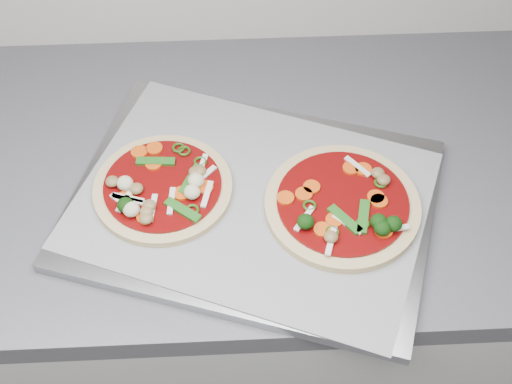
{
  "coord_description": "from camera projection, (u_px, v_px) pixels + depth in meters",
  "views": [
    {
      "loc": [
        -0.3,
        0.58,
        1.74
      ],
      "look_at": [
        -0.27,
        1.22,
        0.93
      ],
      "focal_mm": 50.0,
      "sensor_mm": 36.0,
      "label": 1
    }
  ],
  "objects": [
    {
      "name": "pizza_right",
      "position": [
        344.0,
        206.0,
        1.02
      ],
      "size": [
        0.24,
        0.24,
        0.04
      ],
      "rotation": [
        0.0,
        0.0,
        0.07
      ],
      "color": "tan",
      "rests_on": "parchment"
    },
    {
      "name": "countertop",
      "position": [
        422.0,
        166.0,
        1.13
      ],
      "size": [
        3.6,
        0.6,
        0.04
      ],
      "primitive_type": "cube",
      "color": "#59595F",
      "rests_on": "base_cabinet"
    },
    {
      "name": "parchment",
      "position": [
        252.0,
        199.0,
        1.04
      ],
      "size": [
        0.59,
        0.52,
        0.0
      ],
      "primitive_type": "cube",
      "rotation": [
        0.0,
        0.0,
        -0.39
      ],
      "color": "gray",
      "rests_on": "baking_tray"
    },
    {
      "name": "baking_tray",
      "position": [
        252.0,
        203.0,
        1.05
      ],
      "size": [
        0.61,
        0.52,
        0.02
      ],
      "primitive_type": "cube",
      "rotation": [
        0.0,
        0.0,
        -0.32
      ],
      "color": "#95959A",
      "rests_on": "countertop"
    },
    {
      "name": "base_cabinet",
      "position": [
        382.0,
        307.0,
        1.48
      ],
      "size": [
        3.6,
        0.6,
        0.86
      ],
      "primitive_type": "cube",
      "color": "silver",
      "rests_on": "ground"
    },
    {
      "name": "pizza_left",
      "position": [
        162.0,
        188.0,
        1.04
      ],
      "size": [
        0.22,
        0.22,
        0.03
      ],
      "rotation": [
        0.0,
        0.0,
        0.09
      ],
      "color": "tan",
      "rests_on": "parchment"
    }
  ]
}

